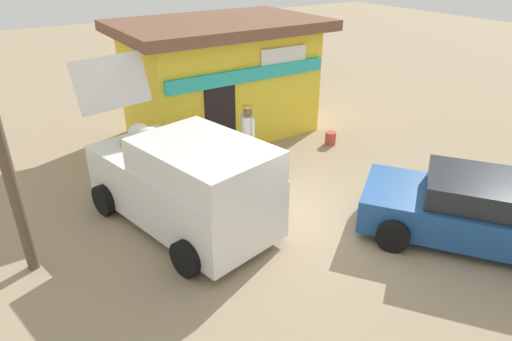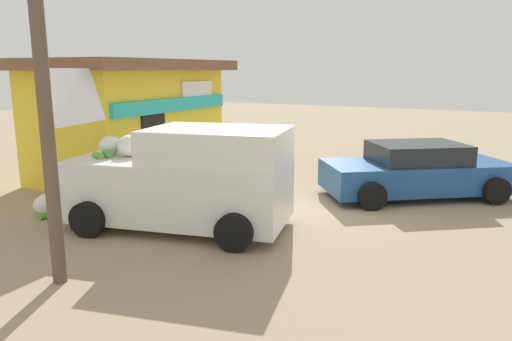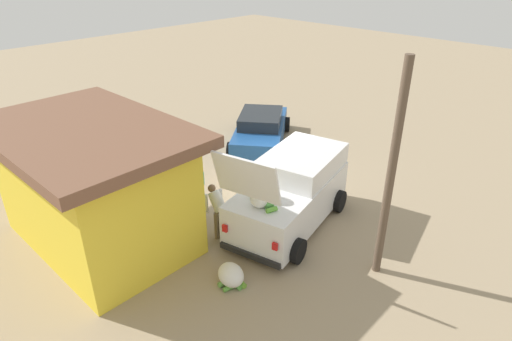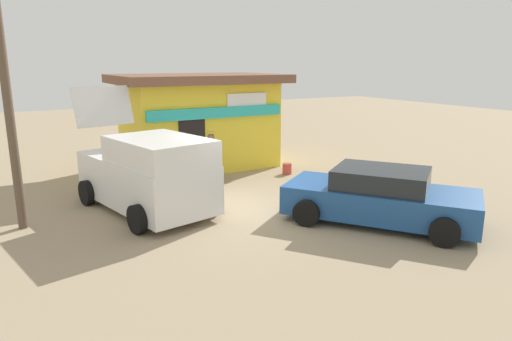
% 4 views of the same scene
% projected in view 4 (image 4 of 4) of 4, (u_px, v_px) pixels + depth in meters
% --- Properties ---
extents(ground_plane, '(60.00, 60.00, 0.00)m').
position_uv_depth(ground_plane, '(246.00, 212.00, 11.86)').
color(ground_plane, '#9E896B').
extents(storefront_bar, '(5.92, 4.02, 3.36)m').
position_uv_depth(storefront_bar, '(199.00, 120.00, 16.72)').
color(storefront_bar, yellow).
rests_on(storefront_bar, ground_plane).
extents(delivery_van, '(2.98, 4.86, 3.11)m').
position_uv_depth(delivery_van, '(148.00, 173.00, 11.76)').
color(delivery_van, white).
rests_on(delivery_van, ground_plane).
extents(parked_sedan, '(4.13, 4.67, 1.33)m').
position_uv_depth(parked_sedan, '(380.00, 197.00, 10.98)').
color(parked_sedan, '#1E4C8C').
rests_on(parked_sedan, ground_plane).
extents(vendor_standing, '(0.35, 0.57, 1.69)m').
position_uv_depth(vendor_standing, '(211.00, 155.00, 14.30)').
color(vendor_standing, navy).
rests_on(vendor_standing, ground_plane).
extents(customer_bending, '(0.69, 0.57, 1.45)m').
position_uv_depth(customer_bending, '(165.00, 161.00, 13.89)').
color(customer_bending, '#726047').
rests_on(customer_bending, ground_plane).
extents(unloaded_banana_pile, '(0.91, 0.80, 0.50)m').
position_uv_depth(unloaded_banana_pile, '(99.00, 179.00, 14.21)').
color(unloaded_banana_pile, silver).
rests_on(unloaded_banana_pile, ground_plane).
extents(paint_bucket, '(0.31, 0.31, 0.38)m').
position_uv_depth(paint_bucket, '(287.00, 169.00, 15.83)').
color(paint_bucket, '#BF3F33').
rests_on(paint_bucket, ground_plane).
extents(utility_pole, '(0.20, 0.20, 5.39)m').
position_uv_depth(utility_pole, '(9.00, 113.00, 10.11)').
color(utility_pole, brown).
rests_on(utility_pole, ground_plane).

